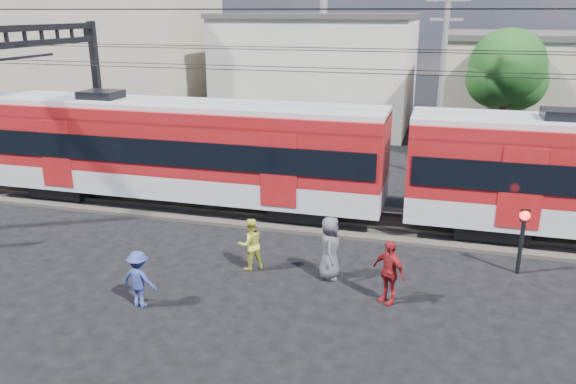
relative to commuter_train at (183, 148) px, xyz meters
name	(u,v)px	position (x,y,z in m)	size (l,w,h in m)	color
ground	(175,318)	(3.42, -8.00, -2.40)	(120.00, 120.00, 0.00)	black
track_bed	(268,212)	(3.42, 0.00, -2.34)	(70.00, 3.40, 0.12)	#2D2823
rail_near	(262,216)	(3.42, -0.75, -2.22)	(70.00, 0.12, 0.12)	#59544C
rail_far	(274,203)	(3.42, 0.75, -2.22)	(70.00, 0.12, 0.12)	#59544C
commuter_train	(183,148)	(0.00, 0.00, 0.00)	(50.30, 3.08, 4.17)	black
catenary	(58,72)	(-5.23, 0.00, 2.73)	(70.00, 9.30, 7.52)	black
building_west	(103,53)	(-13.58, 16.00, 2.25)	(14.28, 10.20, 9.30)	gray
building_midwest	(322,69)	(1.42, 19.00, 1.25)	(12.24, 12.24, 7.30)	#BBB1A3
utility_pole_mid	(442,79)	(9.42, 7.00, 2.13)	(1.80, 0.24, 8.50)	slate
tree_near	(511,71)	(12.61, 10.09, 2.26)	(3.82, 3.64, 6.72)	#382619
pedestrian_b	(250,244)	(4.34, -4.73, -1.60)	(0.78, 0.61, 1.61)	gold
pedestrian_c	(139,279)	(2.27, -7.64, -1.62)	(1.01, 0.58, 1.56)	navy
pedestrian_d	(389,272)	(8.53, -5.70, -1.51)	(1.04, 0.43, 1.78)	maroon
pedestrian_e	(330,248)	(6.75, -4.70, -1.46)	(0.92, 0.60, 1.88)	#46464B
crossing_signal	(523,229)	(12.09, -2.93, -1.00)	(0.29, 0.29, 2.02)	black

